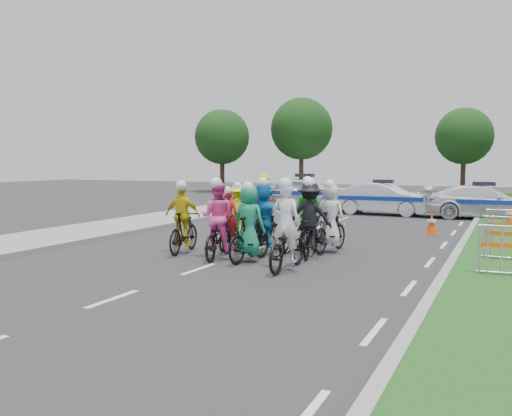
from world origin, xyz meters
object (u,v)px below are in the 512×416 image
at_px(rider_10, 239,218).
at_px(police_car_2, 484,202).
at_px(police_car_0, 305,194).
at_px(tree_3, 302,129).
at_px(parked_bike, 228,202).
at_px(marshal_hiviz, 264,192).
at_px(rider_4, 310,226).
at_px(rider_9, 263,219).
at_px(rider_7, 330,224).
at_px(police_car_1, 383,199).
at_px(cone_1, 510,216).
at_px(tree_4, 464,136).
at_px(rider_2, 218,229).
at_px(cone_0, 432,224).
at_px(rider_1, 249,231).
at_px(rider_0, 287,240).
at_px(tree_0, 222,137).
at_px(rider_6, 229,228).
at_px(rider_5, 264,222).
at_px(rider_3, 183,225).
at_px(rider_8, 308,220).

height_order(rider_10, police_car_2, rider_10).
bearing_deg(police_car_0, tree_3, 26.14).
relative_size(police_car_2, parked_bike, 2.75).
xyz_separation_m(police_car_2, tree_3, (-14.28, 17.53, 4.20)).
bearing_deg(marshal_hiviz, rider_4, 158.59).
height_order(rider_9, tree_3, tree_3).
xyz_separation_m(rider_7, police_car_2, (3.30, 10.93, -0.06)).
distance_m(rider_4, police_car_1, 11.87).
xyz_separation_m(rider_4, rider_7, (0.27, 0.86, -0.02)).
bearing_deg(rider_7, cone_1, -107.37).
xyz_separation_m(marshal_hiviz, tree_4, (7.55, 19.76, 3.29)).
bearing_deg(rider_10, police_car_1, -99.70).
distance_m(rider_7, police_car_2, 11.42).
height_order(rider_2, cone_1, rider_2).
height_order(police_car_2, cone_0, police_car_2).
relative_size(rider_1, rider_9, 1.05).
distance_m(rider_2, rider_4, 2.32).
relative_size(marshal_hiviz, cone_1, 2.55).
distance_m(police_car_1, cone_0, 6.88).
xyz_separation_m(rider_0, rider_9, (-2.07, 3.44, 0.03)).
height_order(rider_0, police_car_0, rider_0).
bearing_deg(tree_0, rider_7, -56.86).
height_order(rider_0, rider_1, rider_0).
xyz_separation_m(marshal_hiviz, parked_bike, (-1.37, -1.14, -0.44)).
distance_m(rider_9, parked_bike, 10.54).
bearing_deg(rider_4, rider_6, -15.44).
bearing_deg(rider_6, tree_0, -71.22).
distance_m(rider_9, tree_3, 29.42).
height_order(rider_9, cone_0, rider_9).
bearing_deg(police_car_2, rider_0, 159.63).
distance_m(rider_5, tree_0, 29.39).
relative_size(rider_2, cone_0, 2.94).
bearing_deg(rider_0, marshal_hiviz, -64.94).
height_order(cone_0, tree_0, tree_0).
bearing_deg(cone_0, rider_6, -131.24).
relative_size(rider_5, marshal_hiviz, 1.12).
bearing_deg(rider_5, rider_2, 64.25).
relative_size(police_car_0, tree_0, 0.75).
bearing_deg(rider_0, rider_2, -18.90).
relative_size(police_car_1, marshal_hiviz, 2.40).
xyz_separation_m(rider_1, police_car_1, (0.49, 13.16, -0.04)).
distance_m(rider_0, rider_2, 2.21).
relative_size(rider_6, rider_7, 0.91).
relative_size(rider_6, cone_0, 2.51).
bearing_deg(police_car_2, rider_3, 145.73).
xyz_separation_m(rider_8, police_car_0, (-3.90, 10.83, 0.08)).
bearing_deg(rider_10, parked_bike, -58.04).
xyz_separation_m(cone_0, parked_bike, (-9.89, 4.82, 0.11)).
distance_m(rider_1, rider_5, 1.27).
bearing_deg(rider_10, rider_9, 166.12).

